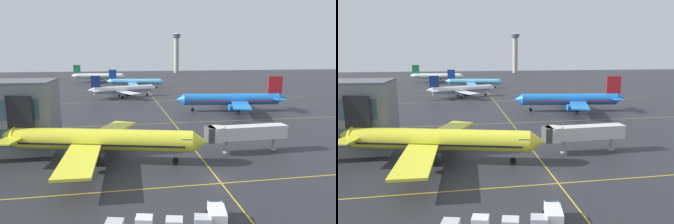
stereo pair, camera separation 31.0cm
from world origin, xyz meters
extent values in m
plane|color=#28282D|center=(0.00, 0.00, 0.00)|extent=(600.00, 600.00, 0.00)
cylinder|color=yellow|center=(-18.52, 10.68, 4.25)|extent=(33.12, 11.80, 3.94)
cone|color=yellow|center=(-1.12, 6.37, 4.25)|extent=(3.54, 4.39, 3.86)
cone|color=yellow|center=(-36.21, 15.07, 4.66)|extent=(4.12, 4.43, 3.74)
cube|color=black|center=(-33.60, 14.42, 9.12)|extent=(4.92, 1.56, 6.22)
cube|color=yellow|center=(-34.85, 11.53, 4.66)|extent=(4.51, 6.03, 0.25)
cube|color=yellow|center=(-33.35, 17.56, 4.66)|extent=(4.51, 6.03, 0.25)
cube|color=yellow|center=(-21.64, 2.38, 3.63)|extent=(5.91, 15.71, 0.41)
cube|color=yellow|center=(-17.40, 19.48, 3.63)|extent=(11.64, 16.33, 0.41)
cylinder|color=black|center=(-19.61, 5.40, 2.28)|extent=(3.94, 2.96, 2.18)
cylinder|color=black|center=(-17.02, 15.86, 2.28)|extent=(3.94, 2.96, 2.18)
cube|color=#385166|center=(-3.44, 6.94, 4.82)|extent=(2.68, 3.96, 0.73)
cube|color=black|center=(-18.52, 10.68, 3.76)|extent=(30.56, 11.20, 0.37)
cylinder|color=#99999E|center=(-5.45, 7.44, 1.71)|extent=(0.29, 0.29, 1.71)
cylinder|color=black|center=(-5.45, 7.44, 0.57)|extent=(1.22, 0.73, 1.14)
cylinder|color=#99999E|center=(-21.18, 8.57, 1.71)|extent=(0.29, 0.29, 1.71)
cylinder|color=black|center=(-21.18, 8.57, 0.57)|extent=(1.22, 0.73, 1.14)
cylinder|color=#99999E|center=(-19.88, 13.79, 1.71)|extent=(0.29, 0.29, 1.71)
cylinder|color=black|center=(-19.88, 13.79, 0.57)|extent=(1.22, 0.73, 1.14)
cylinder|color=blue|center=(23.09, 53.36, 4.21)|extent=(33.12, 7.87, 3.91)
cone|color=blue|center=(5.44, 55.52, 4.21)|extent=(3.12, 4.12, 3.83)
cone|color=blue|center=(41.04, 51.17, 4.63)|extent=(3.71, 4.08, 3.71)
cube|color=red|center=(38.39, 51.49, 9.05)|extent=(4.94, 0.97, 6.17)
cube|color=blue|center=(39.27, 54.49, 4.63)|extent=(3.91, 5.70, 0.25)
cube|color=blue|center=(38.53, 48.37, 4.63)|extent=(3.91, 5.70, 0.25)
cube|color=blue|center=(25.17, 61.91, 3.60)|extent=(6.68, 15.83, 0.41)
cube|color=blue|center=(23.05, 44.57, 3.60)|extent=(10.07, 16.32, 0.41)
cylinder|color=blue|center=(23.53, 58.69, 2.26)|extent=(3.73, 2.57, 2.16)
cylinder|color=blue|center=(22.23, 48.08, 2.26)|extent=(3.73, 2.57, 2.16)
cube|color=#385166|center=(7.78, 55.23, 4.78)|extent=(2.27, 3.79, 0.72)
cube|color=red|center=(23.09, 53.36, 3.73)|extent=(30.52, 7.59, 0.37)
cylinder|color=#99999E|center=(9.82, 54.98, 1.70)|extent=(0.29, 0.29, 1.70)
cylinder|color=black|center=(9.82, 54.98, 0.57)|extent=(1.18, 0.60, 1.13)
cylinder|color=#99999E|center=(25.45, 55.77, 1.70)|extent=(0.29, 0.29, 1.70)
cylinder|color=black|center=(25.45, 55.77, 0.57)|extent=(1.18, 0.60, 1.13)
cylinder|color=#99999E|center=(24.80, 50.46, 1.70)|extent=(0.29, 0.29, 1.70)
cylinder|color=black|center=(24.80, 50.46, 0.57)|extent=(1.18, 0.60, 1.13)
cylinder|color=white|center=(-12.94, 93.26, 3.60)|extent=(27.69, 12.17, 3.34)
cone|color=white|center=(1.45, 98.13, 3.60)|extent=(3.21, 3.83, 3.27)
cone|color=white|center=(-27.59, 88.31, 3.95)|extent=(3.68, 3.90, 3.17)
cube|color=navy|center=(-25.42, 89.04, 7.73)|extent=(4.09, 1.65, 5.27)
cube|color=white|center=(-25.00, 86.41, 3.95)|extent=(4.13, 5.23, 0.21)
cube|color=white|center=(-26.68, 91.40, 3.95)|extent=(4.13, 5.23, 0.21)
cube|color=white|center=(-11.38, 85.91, 3.07)|extent=(10.65, 13.66, 0.35)
cube|color=white|center=(-16.17, 100.05, 3.07)|extent=(6.07, 13.62, 0.35)
cylinder|color=navy|center=(-11.31, 88.99, 1.93)|extent=(3.42, 2.70, 1.84)
cylinder|color=navy|center=(-14.24, 97.65, 1.93)|extent=(3.42, 2.70, 1.84)
cube|color=#385166|center=(-0.46, 97.49, 4.08)|extent=(2.48, 3.42, 0.61)
cube|color=navy|center=(-12.94, 93.26, 3.18)|extent=(25.57, 11.48, 0.32)
cylinder|color=#99999E|center=(-2.13, 96.92, 1.45)|extent=(0.25, 0.25, 1.45)
cylinder|color=black|center=(-2.13, 96.92, 0.48)|extent=(1.04, 0.68, 0.97)
cylinder|color=#99999E|center=(-13.88, 90.54, 1.45)|extent=(0.25, 0.25, 1.45)
cylinder|color=black|center=(-13.88, 90.54, 0.48)|extent=(1.04, 0.68, 0.97)
cylinder|color=#99999E|center=(-15.34, 94.86, 1.45)|extent=(0.25, 0.25, 1.45)
cylinder|color=black|center=(-15.34, 94.86, 0.48)|extent=(1.04, 0.68, 0.97)
cylinder|color=#5BB7E5|center=(-5.40, 128.88, 3.72)|extent=(29.15, 8.50, 3.44)
cone|color=#5BB7E5|center=(10.03, 126.12, 3.72)|extent=(2.91, 3.74, 3.37)
cone|color=#5BB7E5|center=(-21.10, 131.69, 4.08)|extent=(3.43, 3.73, 3.27)
cube|color=navy|center=(-18.78, 131.27, 7.97)|extent=(4.34, 1.09, 5.44)
cube|color=#5BB7E5|center=(-19.71, 128.68, 4.08)|extent=(3.68, 5.15, 0.22)
cube|color=#5BB7E5|center=(-18.75, 134.03, 4.08)|extent=(3.68, 5.15, 0.22)
cube|color=#5BB7E5|center=(-7.65, 121.46, 3.17)|extent=(5.15, 13.74, 0.36)
cube|color=#5BB7E5|center=(-4.94, 136.62, 3.17)|extent=(9.49, 14.36, 0.36)
cylinder|color=#5BB7E5|center=(-6.05, 124.21, 1.99)|extent=(3.37, 2.42, 1.90)
cylinder|color=#5BB7E5|center=(-4.39, 133.49, 1.99)|extent=(3.37, 2.42, 1.90)
cube|color=#385166|center=(7.98, 126.48, 4.21)|extent=(2.16, 3.41, 0.63)
cube|color=navy|center=(-5.40, 128.88, 3.28)|extent=(26.87, 8.12, 0.33)
cylinder|color=#99999E|center=(6.19, 126.80, 1.50)|extent=(0.25, 0.25, 1.50)
cylinder|color=black|center=(6.19, 126.80, 0.50)|extent=(1.05, 0.58, 1.00)
cylinder|color=#99999E|center=(-7.60, 126.88, 1.50)|extent=(0.25, 0.25, 1.50)
cylinder|color=black|center=(-7.60, 126.88, 0.50)|extent=(1.05, 0.58, 1.00)
cylinder|color=#99999E|center=(-6.77, 131.52, 1.50)|extent=(0.25, 0.25, 1.50)
cylinder|color=black|center=(-6.77, 131.52, 0.50)|extent=(1.05, 0.58, 1.00)
cylinder|color=white|center=(-29.11, 170.49, 4.17)|extent=(32.76, 8.16, 3.86)
cone|color=white|center=(-11.67, 168.16, 4.17)|extent=(3.12, 4.10, 3.79)
cone|color=white|center=(-46.84, 172.87, 4.58)|extent=(3.71, 4.07, 3.67)
cube|color=#197F47|center=(-44.22, 172.52, 8.95)|extent=(4.89, 1.01, 6.10)
cube|color=white|center=(-45.13, 169.57, 4.58)|extent=(3.93, 5.67, 0.24)
cube|color=white|center=(-44.32, 175.61, 4.58)|extent=(3.93, 5.67, 0.24)
cube|color=white|center=(-31.26, 162.06, 3.56)|extent=(6.43, 15.61, 0.41)
cube|color=white|center=(-28.97, 179.20, 3.56)|extent=(10.11, 16.14, 0.41)
cylinder|color=#2D9956|center=(-29.61, 165.23, 2.24)|extent=(3.71, 2.58, 2.14)
cylinder|color=#2D9956|center=(-28.20, 175.71, 2.24)|extent=(3.71, 2.58, 2.14)
cube|color=#385166|center=(-13.99, 168.47, 4.73)|extent=(2.29, 3.77, 0.71)
cube|color=#197F47|center=(-29.11, 170.49, 3.69)|extent=(30.19, 7.85, 0.37)
cylinder|color=#99999E|center=(-16.00, 168.74, 1.68)|extent=(0.28, 0.28, 1.68)
cylinder|color=black|center=(-16.00, 168.74, 0.56)|extent=(1.17, 0.60, 1.12)
cylinder|color=#99999E|center=(-31.47, 168.14, 1.68)|extent=(0.28, 0.28, 1.68)
cylinder|color=black|center=(-31.47, 168.14, 0.56)|extent=(1.17, 0.60, 1.12)
cylinder|color=#99999E|center=(-30.77, 173.38, 1.68)|extent=(0.28, 0.28, 1.68)
cylinder|color=black|center=(-30.77, 173.38, 0.56)|extent=(1.17, 0.60, 1.12)
cube|color=yellow|center=(0.00, -2.00, 0.00)|extent=(140.29, 0.20, 0.01)
cube|color=yellow|center=(0.00, 38.86, 0.00)|extent=(140.29, 0.20, 0.01)
cube|color=yellow|center=(0.00, 79.72, 0.00)|extent=(140.29, 0.20, 0.01)
cube|color=yellow|center=(0.00, 120.58, 0.00)|extent=(140.29, 0.20, 0.01)
cube|color=yellow|center=(0.00, 59.29, 0.00)|extent=(0.20, 179.79, 0.01)
cube|color=white|center=(-4.40, -12.83, 1.25)|extent=(2.44, 3.31, 1.70)
cube|color=white|center=(-4.03, -10.92, 1.10)|extent=(2.01, 1.62, 1.40)
cube|color=#385166|center=(-3.93, -10.43, 1.45)|extent=(1.64, 0.66, 0.70)
cylinder|color=black|center=(-3.11, -11.15, 0.40)|extent=(0.43, 0.84, 0.80)
cylinder|color=black|center=(-4.97, -10.78, 0.40)|extent=(0.43, 0.84, 0.80)
cube|color=silver|center=(-12.93, -12.64, 1.11)|extent=(2.18, 1.83, 1.50)
cube|color=silver|center=(-6.39, -13.68, 1.11)|extent=(2.18, 1.83, 1.50)
cube|color=silver|center=(10.99, 11.55, 4.10)|extent=(14.99, 3.14, 2.70)
cylinder|color=silver|center=(3.54, 11.33, 4.10)|extent=(3.38, 3.38, 2.97)
cube|color=#47474C|center=(2.24, 11.29, 4.10)|extent=(1.69, 3.02, 2.97)
cylinder|color=#99999E|center=(5.77, 11.40, 2.05)|extent=(0.56, 0.56, 4.10)
cube|color=#99999E|center=(5.77, 11.40, 0.10)|extent=(1.13, 1.13, 0.20)
cylinder|color=#99999E|center=(16.21, 11.70, 2.05)|extent=(0.56, 0.56, 4.10)
cube|color=#99999E|center=(16.21, 11.70, 0.10)|extent=(1.13, 1.13, 0.20)
cylinder|color=#ADA89E|center=(44.94, 263.96, 18.16)|extent=(5.20, 5.20, 36.32)
cylinder|color=#385166|center=(44.94, 263.96, 37.92)|extent=(8.40, 8.40, 3.20)
cone|color=#ADA89E|center=(44.94, 263.96, 40.42)|extent=(8.82, 8.82, 1.80)
camera|label=1|loc=(-15.19, -42.44, 19.79)|focal=31.27mm
camera|label=2|loc=(-14.88, -42.49, 19.79)|focal=31.27mm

